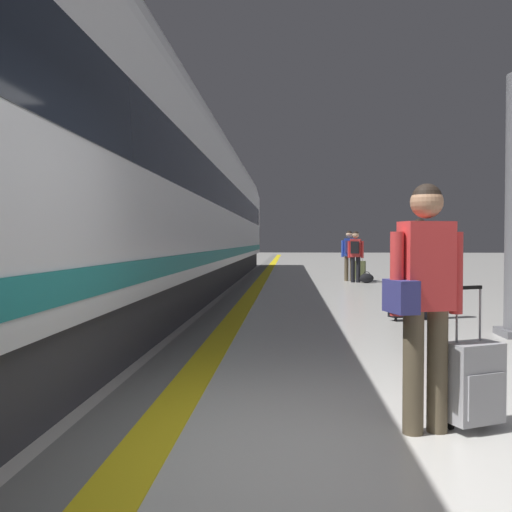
% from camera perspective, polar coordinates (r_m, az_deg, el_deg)
% --- Properties ---
extents(ground_plane, '(120.00, 120.00, 0.00)m').
position_cam_1_polar(ground_plane, '(3.81, 7.48, -18.80)').
color(ground_plane, silver).
extents(safety_line_strip, '(0.36, 80.00, 0.01)m').
position_cam_1_polar(safety_line_strip, '(13.66, -0.55, -4.00)').
color(safety_line_strip, yellow).
rests_on(safety_line_strip, ground).
extents(tactile_edge_band, '(0.60, 80.00, 0.01)m').
position_cam_1_polar(tactile_edge_band, '(13.68, -1.90, -3.99)').
color(tactile_edge_band, slate).
rests_on(tactile_edge_band, ground).
extents(high_speed_train, '(2.94, 35.68, 4.97)m').
position_cam_1_polar(high_speed_train, '(13.45, -9.69, 6.57)').
color(high_speed_train, '#38383D').
rests_on(high_speed_train, ground).
extents(traveller_foreground, '(0.55, 0.38, 1.71)m').
position_cam_1_polar(traveller_foreground, '(4.05, 16.51, -3.22)').
color(traveller_foreground, brown).
rests_on(traveller_foreground, ground).
extents(rolling_suitcase_foreground, '(0.44, 0.36, 1.01)m').
position_cam_1_polar(rolling_suitcase_foreground, '(4.32, 21.02, -11.73)').
color(rolling_suitcase_foreground, '#9E9EA3').
rests_on(rolling_suitcase_foreground, ground).
extents(passenger_near, '(0.51, 0.30, 1.70)m').
position_cam_1_polar(passenger_near, '(9.87, 16.06, -0.47)').
color(passenger_near, black).
rests_on(passenger_near, ground).
extents(suitcase_near, '(0.43, 0.35, 1.05)m').
position_cam_1_polar(suitcase_near, '(9.72, 14.36, -4.19)').
color(suitcase_near, black).
rests_on(suitcase_near, ground).
extents(passenger_mid, '(0.49, 0.37, 1.62)m').
position_cam_1_polar(passenger_mid, '(18.24, 9.95, 0.40)').
color(passenger_mid, black).
rests_on(passenger_mid, ground).
extents(duffel_bag_mid, '(0.44, 0.26, 0.36)m').
position_cam_1_polar(duffel_bag_mid, '(18.10, 11.04, -2.19)').
color(duffel_bag_mid, black).
rests_on(duffel_bag_mid, ground).
extents(passenger_far, '(0.51, 0.33, 1.65)m').
position_cam_1_polar(passenger_far, '(18.86, 9.33, 0.48)').
color(passenger_far, brown).
rests_on(passenger_far, ground).
extents(suitcase_far, '(0.43, 0.33, 1.05)m').
position_cam_1_polar(suitcase_far, '(18.81, 10.33, -1.41)').
color(suitcase_far, '#596038').
rests_on(suitcase_far, ground).
extents(waste_bin, '(0.46, 0.46, 0.91)m').
position_cam_1_polar(waste_bin, '(16.36, 15.93, -1.54)').
color(waste_bin, '#2D6638').
rests_on(waste_bin, ground).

